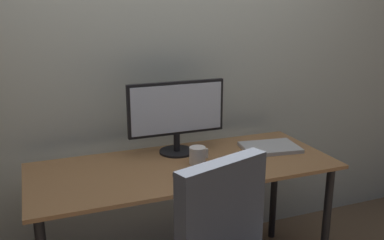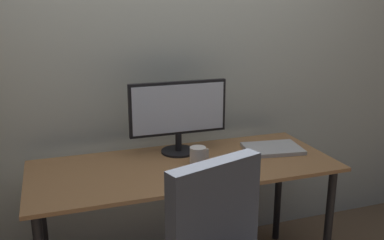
% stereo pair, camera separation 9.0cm
% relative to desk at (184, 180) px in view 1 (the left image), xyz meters
% --- Properties ---
extents(back_wall, '(6.40, 0.10, 2.60)m').
position_rel_desk_xyz_m(back_wall, '(0.00, 0.50, 0.65)').
color(back_wall, beige).
rests_on(back_wall, ground).
extents(desk, '(1.61, 0.66, 0.74)m').
position_rel_desk_xyz_m(desk, '(0.00, 0.00, 0.00)').
color(desk, olive).
rests_on(desk, ground).
extents(monitor, '(0.56, 0.20, 0.41)m').
position_rel_desk_xyz_m(monitor, '(0.03, 0.19, 0.32)').
color(monitor, black).
rests_on(monitor, desk).
extents(keyboard, '(0.29, 0.12, 0.02)m').
position_rel_desk_xyz_m(keyboard, '(0.04, -0.18, 0.10)').
color(keyboard, black).
rests_on(keyboard, desk).
extents(mouse, '(0.07, 0.11, 0.03)m').
position_rel_desk_xyz_m(mouse, '(0.23, -0.18, 0.10)').
color(mouse, black).
rests_on(mouse, desk).
extents(coffee_mug, '(0.10, 0.09, 0.09)m').
position_rel_desk_xyz_m(coffee_mug, '(0.07, -0.01, 0.13)').
color(coffee_mug, white).
rests_on(coffee_mug, desk).
extents(laptop, '(0.35, 0.27, 0.02)m').
position_rel_desk_xyz_m(laptop, '(0.55, 0.04, 0.10)').
color(laptop, '#B7BABC').
rests_on(laptop, desk).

